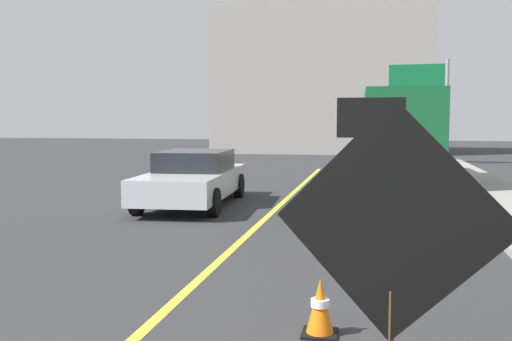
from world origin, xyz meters
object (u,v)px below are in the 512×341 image
at_px(highway_guide_sign, 430,93).
at_px(traffic_cone_far_lane, 347,215).
at_px(roadwork_sign, 392,229).
at_px(pickup_car, 193,178).
at_px(traffic_cone_near_sign, 320,308).
at_px(box_truck, 398,133).
at_px(arrow_board_trailer, 370,191).
at_px(traffic_cone_mid_lane, 347,244).

bearing_deg(highway_guide_sign, traffic_cone_far_lane, -99.81).
relative_size(roadwork_sign, traffic_cone_far_lane, 3.70).
distance_m(pickup_car, traffic_cone_far_lane, 4.87).
bearing_deg(traffic_cone_near_sign, roadwork_sign, -71.53).
distance_m(box_truck, traffic_cone_near_sign, 14.89).
bearing_deg(arrow_board_trailer, traffic_cone_mid_lane, -92.95).
bearing_deg(pickup_car, box_truck, 49.41).
bearing_deg(pickup_car, arrow_board_trailer, -1.70).
distance_m(arrow_board_trailer, box_truck, 6.50).
relative_size(box_truck, traffic_cone_far_lane, 12.51).
xyz_separation_m(highway_guide_sign, traffic_cone_near_sign, (-3.09, -23.65, -3.14)).
bearing_deg(pickup_car, highway_guide_sign, 64.84).
distance_m(arrow_board_trailer, traffic_cone_near_sign, 8.45).
height_order(box_truck, highway_guide_sign, highway_guide_sign).
xyz_separation_m(highway_guide_sign, traffic_cone_far_lane, (-3.09, -17.84, -3.11)).
bearing_deg(highway_guide_sign, traffic_cone_near_sign, -97.45).
relative_size(box_truck, highway_guide_sign, 1.58).
distance_m(roadwork_sign, arrow_board_trailer, 10.39).
relative_size(highway_guide_sign, traffic_cone_mid_lane, 7.02).
bearing_deg(traffic_cone_near_sign, arrow_board_trailer, 87.04).
xyz_separation_m(arrow_board_trailer, highway_guide_sign, (2.66, 15.22, 2.94)).
height_order(highway_guide_sign, traffic_cone_near_sign, highway_guide_sign).
relative_size(roadwork_sign, highway_guide_sign, 0.47).
height_order(arrow_board_trailer, highway_guide_sign, highway_guide_sign).
bearing_deg(traffic_cone_mid_lane, traffic_cone_near_sign, -92.97).
xyz_separation_m(arrow_board_trailer, pickup_car, (-4.43, 0.13, 0.22)).
bearing_deg(highway_guide_sign, arrow_board_trailer, -99.91).
relative_size(traffic_cone_near_sign, traffic_cone_far_lane, 0.93).
height_order(traffic_cone_near_sign, traffic_cone_far_lane, traffic_cone_far_lane).
height_order(pickup_car, highway_guide_sign, highway_guide_sign).
relative_size(highway_guide_sign, traffic_cone_far_lane, 7.92).
bearing_deg(roadwork_sign, traffic_cone_far_lane, 94.65).
height_order(roadwork_sign, arrow_board_trailer, arrow_board_trailer).
xyz_separation_m(arrow_board_trailer, box_truck, (0.88, 6.32, 1.24)).
bearing_deg(roadwork_sign, highway_guide_sign, 84.50).
bearing_deg(traffic_cone_mid_lane, arrow_board_trailer, 87.05).
xyz_separation_m(box_truck, traffic_cone_near_sign, (-1.31, -14.76, -1.43)).
relative_size(pickup_car, traffic_cone_mid_lane, 7.35).
distance_m(roadwork_sign, traffic_cone_mid_lane, 4.93).
bearing_deg(traffic_cone_far_lane, roadwork_sign, -85.35).
bearing_deg(pickup_car, roadwork_sign, -66.15).
height_order(arrow_board_trailer, traffic_cone_mid_lane, arrow_board_trailer).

